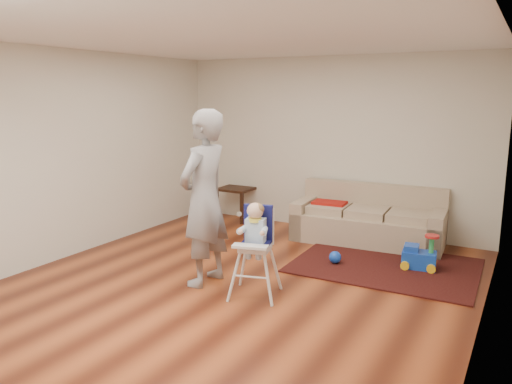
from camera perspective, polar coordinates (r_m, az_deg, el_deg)
The scene contains 9 objects.
ground at distance 5.78m, azimuth -1.97°, elevation -10.45°, with size 5.50×5.50×0.00m, color #461A0D.
room_envelope at distance 5.84m, azimuth 0.61°, elevation 8.67°, with size 5.04×5.52×2.72m.
sofa at distance 7.38m, azimuth 12.67°, elevation -2.59°, with size 2.16×1.00×0.82m.
side_table at distance 8.58m, azimuth -2.20°, elevation -1.29°, with size 0.55×0.55×0.55m, color black, non-canonical shape.
area_rug at distance 6.54m, azimuth 14.52°, elevation -8.13°, with size 2.20×1.65×0.02m, color black.
ride_on_toy at distance 6.48m, azimuth 18.19°, elevation -6.41°, with size 0.40×0.29×0.44m, color blue, non-canonical shape.
toy_ball at distance 6.44m, azimuth 9.03°, elevation -7.38°, with size 0.16×0.16×0.16m, color blue.
high_chair at distance 5.31m, azimuth -0.09°, elevation -6.78°, with size 0.58×0.58×1.03m.
adult at distance 5.57m, azimuth -5.94°, elevation -0.74°, with size 0.72×0.47×1.97m, color gray.
Camera 1 is at (2.80, -4.59, 2.13)m, focal length 35.00 mm.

